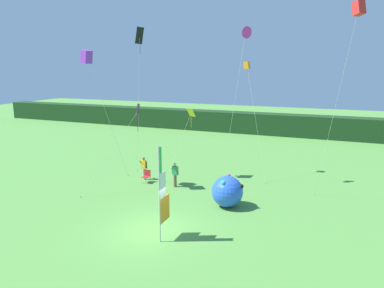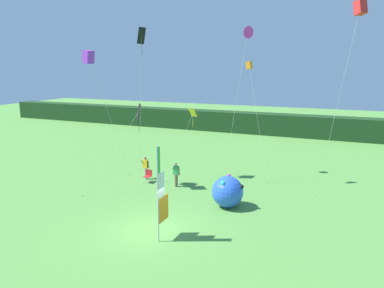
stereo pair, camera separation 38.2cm
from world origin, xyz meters
TOP-DOWN VIEW (x-y plane):
  - ground_plane at (0.00, 0.00)m, footprint 120.00×120.00m
  - distant_treeline at (0.00, 28.72)m, footprint 80.00×2.40m
  - banner_flag at (0.78, -0.63)m, footprint 0.06×1.03m
  - person_near_banner at (-4.70, 7.16)m, footprint 0.55×0.48m
  - person_mid_field at (-1.93, 6.53)m, footprint 0.55×0.48m
  - inflatable_balloon at (2.38, 4.45)m, footprint 1.86×1.83m
  - folding_chair at (-4.19, 6.64)m, footprint 0.51×0.51m
  - kite_magenta_delta_0 at (1.96, 9.21)m, footprint 1.71×0.82m
  - kite_orange_box_1 at (1.53, 11.65)m, footprint 2.40×2.35m
  - kite_black_diamond_2 at (-4.05, 5.23)m, footprint 2.86×3.30m
  - kite_red_box_3 at (8.51, 6.78)m, footprint 1.96×2.01m
  - kite_purple_box_4 at (-7.24, 4.72)m, footprint 1.37×3.16m
  - kite_yellow_diamond_5 at (-1.86, 8.95)m, footprint 1.50×2.16m
  - kite_black_diamond_6 at (-5.02, 7.60)m, footprint 1.54×1.85m

SIDE VIEW (x-z plane):
  - ground_plane at x=0.00m, z-range 0.00..0.00m
  - folding_chair at x=-4.19m, z-range 0.07..0.96m
  - person_near_banner at x=-4.70m, z-range 0.06..1.72m
  - person_mid_field at x=-1.93m, z-range 0.06..1.72m
  - inflatable_balloon at x=2.38m, z-range -0.01..1.85m
  - distant_treeline at x=0.00m, z-range 0.00..2.50m
  - banner_flag at x=0.78m, z-range -0.10..4.49m
  - kite_yellow_diamond_5 at x=-1.86m, z-range 1.95..7.03m
  - kite_black_diamond_2 at x=-4.05m, z-range 2.12..7.78m
  - kite_orange_box_1 at x=1.53m, z-range 3.81..12.19m
  - kite_purple_box_4 at x=-7.24m, z-range 4.06..13.11m
  - kite_black_diamond_6 at x=-5.02m, z-range 4.32..14.93m
  - kite_magenta_delta_0 at x=1.96m, z-range 4.83..15.40m
  - kite_red_box_3 at x=8.51m, z-range 5.21..16.56m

